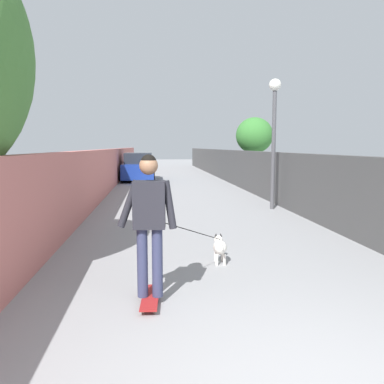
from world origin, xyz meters
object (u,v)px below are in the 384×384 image
(lamp_post, at_px, (274,120))
(dog, at_px, (219,246))
(tree_right_mid, at_px, (254,136))
(skateboard, at_px, (150,297))
(person_skateboarder, at_px, (149,214))
(car_near, at_px, (139,168))

(lamp_post, bearing_deg, dog, 153.86)
(lamp_post, xyz_separation_m, dog, (-5.21, 2.56, -2.42))
(lamp_post, relative_size, dog, 2.15)
(tree_right_mid, distance_m, skateboard, 17.94)
(skateboard, height_order, person_skateboarder, person_skateboarder)
(car_near, bearing_deg, lamp_post, -157.37)
(skateboard, bearing_deg, tree_right_mid, -19.08)
(skateboard, bearing_deg, lamp_post, -28.68)
(skateboard, xyz_separation_m, person_skateboarder, (-0.00, -0.00, 1.03))
(skateboard, height_order, car_near, car_near)
(person_skateboarder, bearing_deg, skateboard, 14.04)
(lamp_post, bearing_deg, skateboard, 151.32)
(skateboard, bearing_deg, car_near, 2.38)
(tree_right_mid, xyz_separation_m, car_near, (0.48, 6.53, -1.77))
(tree_right_mid, height_order, lamp_post, lamp_post)
(tree_right_mid, height_order, person_skateboarder, tree_right_mid)
(person_skateboarder, distance_m, car_near, 17.29)
(person_skateboarder, bearing_deg, lamp_post, -28.68)
(lamp_post, height_order, skateboard, lamp_post)
(car_near, bearing_deg, skateboard, -177.62)
(tree_right_mid, bearing_deg, lamp_post, 168.04)
(lamp_post, height_order, person_skateboarder, lamp_post)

